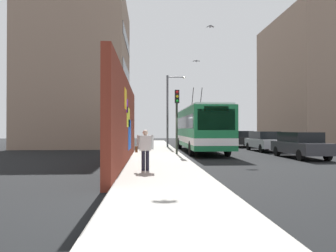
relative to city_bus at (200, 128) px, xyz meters
The scene contains 13 objects.
ground_plane 4.75m from the city_bus, 155.70° to the left, with size 80.00×80.00×0.00m, color black.
sidewalk_slab 5.53m from the city_bus, 139.54° to the left, with size 48.00×3.20×0.15m, color #9E9B93.
graffiti_wall 9.43m from the city_bus, 146.90° to the left, with size 14.17×0.32×4.22m.
building_far_left 14.74m from the city_bus, 53.40° to the left, with size 10.62×9.56×14.61m.
building_far_right 19.80m from the city_bus, 53.06° to the right, with size 13.58×8.53×14.73m.
city_bus is the anchor object (origin of this frame).
parked_car_dark_gray 7.60m from the city_bus, 136.33° to the right, with size 4.73×1.78×1.58m.
parked_car_silver 5.31m from the city_bus, 85.87° to the right, with size 4.52×1.80×1.58m.
parked_car_black 8.46m from the city_bus, 38.24° to the right, with size 4.31×1.95×1.58m.
pedestrian_near_wall 12.33m from the city_bus, 160.56° to the left, with size 0.22×0.72×1.58m.
traffic_light 4.59m from the city_bus, 151.15° to the left, with size 0.49×0.28×4.14m.
street_lamp 5.23m from the city_bus, 25.20° to the left, with size 0.44×1.76×6.49m.
flying_pigeons 7.35m from the city_bus, 160.86° to the left, with size 8.62×4.67×2.35m.
Camera 1 is at (-19.71, 2.16, 1.77)m, focal length 33.21 mm.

